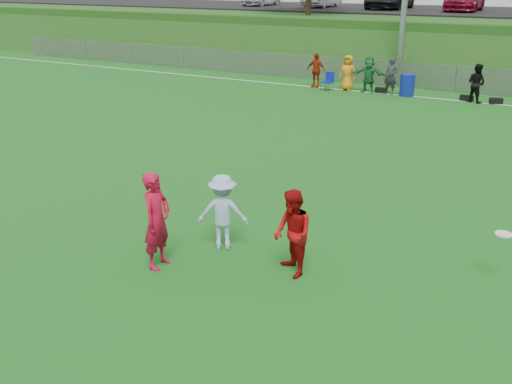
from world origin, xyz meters
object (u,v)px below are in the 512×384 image
Objects in this scene: player_red_left at (157,220)px; recycling_bin at (407,85)px; player_blue at (223,212)px; player_red_center at (293,234)px; frisbee at (504,234)px.

player_red_left reaches higher than recycling_bin.
player_red_left is 1.45m from player_blue.
player_red_center is 3.78m from frisbee.
player_red_center is at bearing -156.02° from frisbee.
frisbee is 17.50m from recycling_bin.
player_red_left is 6.33× the size of frisbee.
frisbee is 0.30× the size of recycling_bin.
player_red_center reaches higher than frisbee.
player_red_center reaches higher than recycling_bin.
player_blue is at bearing -87.40° from recycling_bin.
frisbee is at bearing -72.46° from player_red_left.
player_red_left is at bearing -157.15° from frisbee.
frisbee is (3.45, 1.53, 0.13)m from player_red_center.
player_blue is at bearing -149.10° from player_red_center.
player_blue is 5.31m from frisbee.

